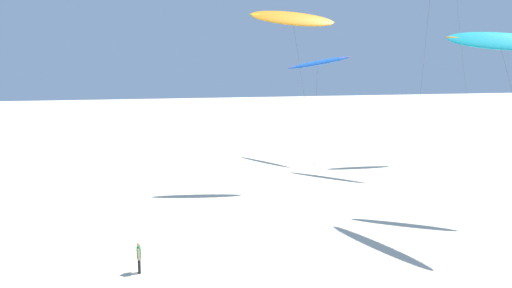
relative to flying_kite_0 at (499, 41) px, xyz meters
name	(u,v)px	position (x,y,z in m)	size (l,w,h in m)	color
flying_kite_0	(499,41)	(0.00, 0.00, 0.00)	(6.16, 6.43, 12.74)	#19B2B7
flying_kite_1	(292,19)	(-10.90, 10.47, 2.04)	(6.92, 5.24, 14.79)	orange
flying_kite_5	(317,63)	(-4.28, 22.45, -1.49)	(5.32, 10.71, 11.31)	blue
person_near_left	(139,256)	(-23.56, -4.53, -10.93)	(0.22, 0.51, 1.60)	black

